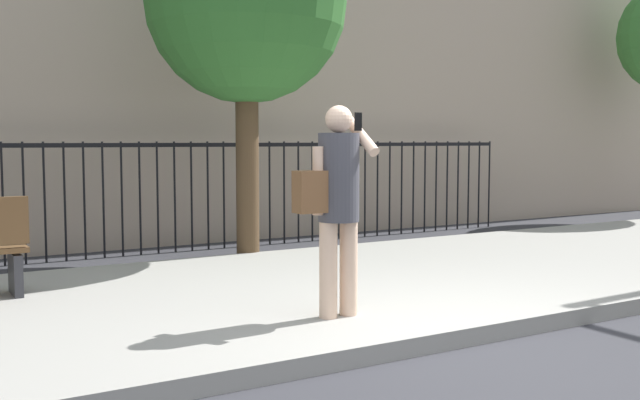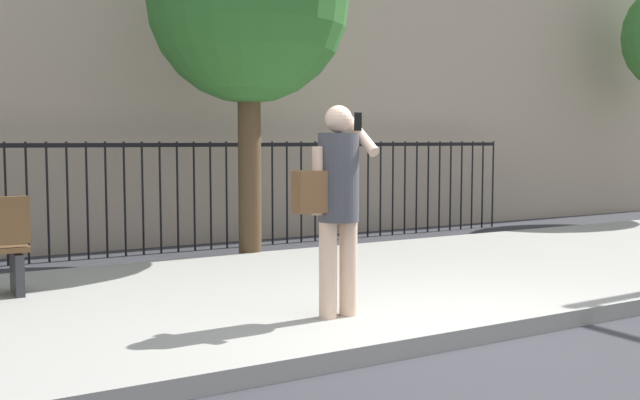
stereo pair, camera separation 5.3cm
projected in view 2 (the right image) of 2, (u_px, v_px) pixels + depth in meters
The scene contains 5 objects.
ground_plane at pixel (454, 350), 5.63m from camera, with size 60.00×60.00×0.00m, color #333338.
sidewalk at pixel (312, 291), 7.52m from camera, with size 28.00×4.40×0.15m, color #9E9B93.
iron_fence at pixel (186, 181), 10.63m from camera, with size 12.03×0.04×1.60m.
pedestrian_on_phone at pixel (336, 195), 6.01m from camera, with size 0.65×0.51×1.75m.
street_tree_near at pixel (248, 4), 9.43m from camera, with size 2.60×2.60×4.69m.
Camera 2 is at (-3.68, -4.25, 1.61)m, focal length 41.14 mm.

